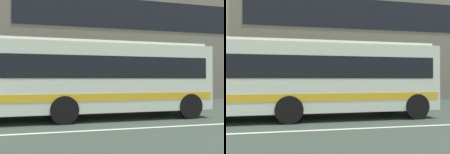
% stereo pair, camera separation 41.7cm
% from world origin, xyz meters
% --- Properties ---
extents(apartment_block_right, '(21.27, 11.34, 10.83)m').
position_xyz_m(apartment_block_right, '(11.86, 14.97, 5.42)').
color(apartment_block_right, gray).
rests_on(apartment_block_right, ground_plane).
extents(transit_bus, '(10.68, 2.76, 3.05)m').
position_xyz_m(transit_bus, '(5.68, 2.45, 1.68)').
color(transit_bus, silver).
rests_on(transit_bus, ground_plane).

